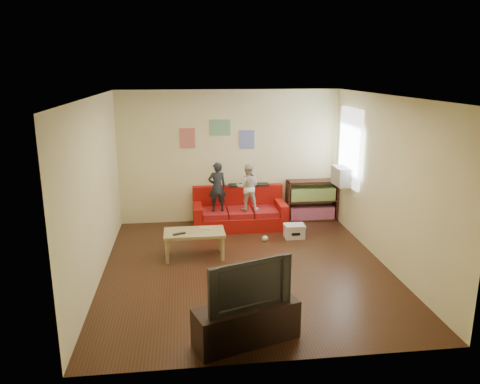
{
  "coord_description": "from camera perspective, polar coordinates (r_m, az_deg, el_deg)",
  "views": [
    {
      "loc": [
        -0.94,
        -6.87,
        3.08
      ],
      "look_at": [
        0.0,
        0.8,
        1.05
      ],
      "focal_mm": 35.0,
      "sensor_mm": 36.0,
      "label": 1
    }
  ],
  "objects": [
    {
      "name": "coffee_table",
      "position": [
        7.91,
        -5.59,
        -5.24
      ],
      "size": [
        1.01,
        0.56,
        0.45
      ],
      "color": "tan",
      "rests_on": "ground"
    },
    {
      "name": "child_b",
      "position": [
        9.13,
        0.95,
        0.6
      ],
      "size": [
        0.49,
        0.41,
        0.93
      ],
      "primitive_type": "imported",
      "rotation": [
        0.0,
        0.0,
        3.02
      ],
      "color": "silver",
      "rests_on": "sofa"
    },
    {
      "name": "artwork_center",
      "position": [
        9.45,
        -2.47,
        7.84
      ],
      "size": [
        0.42,
        0.01,
        0.32
      ],
      "primitive_type": "cube",
      "color": "#72B27F",
      "rests_on": "room_shell"
    },
    {
      "name": "artwork_right",
      "position": [
        9.54,
        0.86,
        6.41
      ],
      "size": [
        0.3,
        0.01,
        0.38
      ],
      "primitive_type": "cube",
      "color": "#727FCC",
      "rests_on": "room_shell"
    },
    {
      "name": "tissue",
      "position": [
        8.69,
        3.04,
        -5.67
      ],
      "size": [
        0.11,
        0.11,
        0.11
      ],
      "primitive_type": "sphere",
      "rotation": [
        0.0,
        0.0,
        -0.05
      ],
      "color": "silver",
      "rests_on": "ground"
    },
    {
      "name": "room_shell",
      "position": [
        7.15,
        0.78,
        0.71
      ],
      "size": [
        4.52,
        5.02,
        2.72
      ],
      "color": "#3D2214",
      "rests_on": "ground"
    },
    {
      "name": "game_controller",
      "position": [
        7.94,
        -4.16,
        -4.52
      ],
      "size": [
        0.15,
        0.09,
        0.03
      ],
      "primitive_type": "cube",
      "rotation": [
        0.0,
        0.0,
        -0.37
      ],
      "color": "silver",
      "rests_on": "coffee_table"
    },
    {
      "name": "remote",
      "position": [
        7.77,
        -7.43,
        -5.07
      ],
      "size": [
        0.22,
        0.14,
        0.02
      ],
      "primitive_type": "cube",
      "rotation": [
        0.0,
        0.0,
        0.42
      ],
      "color": "black",
      "rests_on": "coffee_table"
    },
    {
      "name": "television",
      "position": [
        5.38,
        0.81,
        -10.9
      ],
      "size": [
        1.01,
        0.47,
        0.59
      ],
      "primitive_type": "imported",
      "rotation": [
        0.0,
        0.0,
        0.34
      ],
      "color": "black",
      "rests_on": "tv_stand"
    },
    {
      "name": "ac_unit",
      "position": [
        9.27,
        12.35,
        1.91
      ],
      "size": [
        0.28,
        0.55,
        0.35
      ],
      "primitive_type": "cube",
      "color": "#B7B2A3",
      "rests_on": "window"
    },
    {
      "name": "window",
      "position": [
        9.2,
        13.25,
        5.33
      ],
      "size": [
        0.04,
        1.08,
        1.48
      ],
      "primitive_type": "cube",
      "color": "white",
      "rests_on": "room_shell"
    },
    {
      "name": "file_box",
      "position": [
        8.89,
        6.63,
        -4.75
      ],
      "size": [
        0.38,
        0.29,
        0.26
      ],
      "color": "silver",
      "rests_on": "ground"
    },
    {
      "name": "sofa",
      "position": [
        9.43,
        -0.09,
        -2.61
      ],
      "size": [
        1.84,
        0.85,
        0.81
      ],
      "color": "#A2110B",
      "rests_on": "ground"
    },
    {
      "name": "tv_stand",
      "position": [
        5.63,
        0.79,
        -15.73
      ],
      "size": [
        1.3,
        0.78,
        0.46
      ],
      "primitive_type": "cube",
      "rotation": [
        0.0,
        0.0,
        0.33
      ],
      "color": "black",
      "rests_on": "ground"
    },
    {
      "name": "bookshelf",
      "position": [
        9.92,
        8.73,
        -1.24
      ],
      "size": [
        1.07,
        0.32,
        0.85
      ],
      "color": "#3C1E15",
      "rests_on": "ground"
    },
    {
      "name": "child_a",
      "position": [
        9.07,
        -2.81,
        0.61
      ],
      "size": [
        0.38,
        0.27,
        0.97
      ],
      "primitive_type": "imported",
      "rotation": [
        0.0,
        0.0,
        3.26
      ],
      "color": "#1E2329",
      "rests_on": "sofa"
    },
    {
      "name": "artwork_left",
      "position": [
        9.45,
        -6.42,
        6.54
      ],
      "size": [
        0.3,
        0.01,
        0.4
      ],
      "primitive_type": "cube",
      "color": "#D87266",
      "rests_on": "room_shell"
    }
  ]
}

